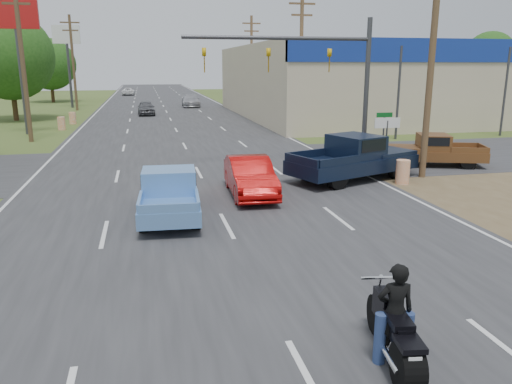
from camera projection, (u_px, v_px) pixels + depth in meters
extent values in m
cube|color=#2D2D30|center=(170.00, 119.00, 45.49)|extent=(15.00, 180.00, 0.02)
cube|color=#2D2D30|center=(194.00, 165.00, 24.67)|extent=(120.00, 10.00, 0.02)
cube|color=brown|center=(498.00, 191.00, 19.41)|extent=(8.00, 18.00, 0.01)
cube|color=#B7A88C|center=(483.00, 80.00, 51.39)|extent=(50.00, 28.00, 6.60)
cylinder|color=#4C3823|center=(432.00, 60.00, 20.70)|extent=(0.28, 0.28, 10.00)
cylinder|color=#4C3823|center=(301.00, 62.00, 37.74)|extent=(0.28, 0.28, 10.00)
cube|color=#4C3823|center=(302.00, 4.00, 36.71)|extent=(2.00, 0.14, 0.14)
cube|color=#4C3823|center=(302.00, 15.00, 36.90)|extent=(1.60, 0.14, 0.14)
cylinder|color=#4C3823|center=(252.00, 64.00, 54.77)|extent=(0.28, 0.28, 10.00)
cube|color=#4C3823|center=(251.00, 23.00, 53.74)|extent=(2.00, 0.14, 0.14)
cube|color=#4C3823|center=(251.00, 31.00, 53.94)|extent=(1.60, 0.14, 0.14)
cylinder|color=#4C3823|center=(23.00, 62.00, 30.91)|extent=(0.28, 0.28, 10.00)
cube|color=#4C3823|center=(16.00, 4.00, 30.08)|extent=(1.60, 0.14, 0.14)
cylinder|color=#4C3823|center=(73.00, 63.00, 53.63)|extent=(0.28, 0.28, 10.00)
cube|color=#4C3823|center=(70.00, 22.00, 52.60)|extent=(2.00, 0.14, 0.14)
cube|color=#4C3823|center=(70.00, 30.00, 52.79)|extent=(1.60, 0.14, 0.14)
cylinder|color=#422D19|center=(14.00, 102.00, 44.15)|extent=(0.44, 0.44, 3.24)
sphere|color=#1E4914|center=(9.00, 56.00, 43.18)|extent=(7.56, 7.56, 7.56)
cylinder|color=#422D19|center=(52.00, 91.00, 66.76)|extent=(0.44, 0.44, 2.88)
sphere|color=#1E4914|center=(50.00, 64.00, 65.90)|extent=(6.72, 6.72, 6.72)
cylinder|color=#422D19|center=(487.00, 84.00, 84.98)|extent=(0.44, 0.44, 3.60)
sphere|color=#1E4914|center=(490.00, 57.00, 83.90)|extent=(8.40, 8.40, 8.40)
cylinder|color=#422D19|center=(302.00, 81.00, 103.42)|extent=(0.44, 0.44, 3.42)
sphere|color=#1E4914|center=(303.00, 60.00, 102.39)|extent=(7.98, 7.98, 7.98)
cylinder|color=orange|center=(403.00, 172.00, 20.55)|extent=(0.56, 0.56, 1.00)
cylinder|color=orange|center=(336.00, 142.00, 28.68)|extent=(0.56, 0.56, 1.00)
cylinder|color=orange|center=(61.00, 123.00, 37.91)|extent=(0.56, 0.56, 1.00)
cylinder|color=orange|center=(73.00, 118.00, 41.76)|extent=(0.56, 0.56, 1.00)
cylinder|color=#3F3F44|center=(21.00, 70.00, 34.61)|extent=(0.30, 0.30, 9.00)
cube|color=#B21414|center=(15.00, 13.00, 33.70)|extent=(3.00, 0.35, 2.00)
cylinder|color=#3F3F44|center=(69.00, 68.00, 57.33)|extent=(0.30, 0.30, 9.00)
cube|color=white|center=(66.00, 34.00, 56.42)|extent=(3.00, 0.35, 2.00)
cylinder|color=#3F3F44|center=(386.00, 148.00, 22.31)|extent=(0.08, 0.08, 2.40)
cube|color=white|center=(387.00, 123.00, 22.04)|extent=(1.20, 0.05, 0.45)
cylinder|color=#3F3F44|center=(383.00, 142.00, 23.86)|extent=(0.08, 0.08, 2.40)
cube|color=#0C591E|center=(385.00, 115.00, 23.54)|extent=(0.80, 0.04, 0.22)
cylinder|color=#3F3F44|center=(366.00, 92.00, 24.65)|extent=(0.24, 0.24, 7.00)
cylinder|color=#3F3F44|center=(279.00, 38.00, 23.09)|extent=(9.00, 0.18, 0.18)
imported|color=gold|center=(330.00, 49.00, 23.72)|extent=(0.18, 0.40, 1.10)
imported|color=gold|center=(268.00, 48.00, 23.10)|extent=(0.18, 0.40, 1.10)
imported|color=gold|center=(204.00, 48.00, 22.47)|extent=(0.18, 0.40, 1.10)
imported|color=#B30908|center=(250.00, 177.00, 18.66)|extent=(1.67, 4.38, 1.43)
cylinder|color=black|center=(408.00, 367.00, 7.48)|extent=(0.46, 0.78, 0.73)
cylinder|color=black|center=(376.00, 315.00, 9.04)|extent=(0.24, 0.75, 0.73)
cube|color=black|center=(391.00, 320.00, 8.21)|extent=(0.45, 1.36, 0.33)
cube|color=black|center=(387.00, 300.00, 8.42)|extent=(0.38, 0.65, 0.24)
cube|color=black|center=(399.00, 320.00, 7.84)|extent=(0.42, 0.66, 0.11)
cylinder|color=white|center=(381.00, 278.00, 8.68)|extent=(0.72, 0.17, 0.06)
cube|color=white|center=(415.00, 362.00, 7.18)|extent=(0.20, 0.05, 0.13)
imported|color=black|center=(395.00, 317.00, 8.03)|extent=(0.65, 0.48, 1.64)
cylinder|color=black|center=(148.00, 196.00, 17.31)|extent=(0.31, 0.74, 0.72)
cylinder|color=black|center=(192.00, 194.00, 17.55)|extent=(0.31, 0.74, 0.72)
cylinder|color=black|center=(144.00, 220.00, 14.62)|extent=(0.31, 0.74, 0.72)
cylinder|color=black|center=(195.00, 218.00, 14.85)|extent=(0.31, 0.74, 0.72)
cube|color=#6395D5|center=(170.00, 200.00, 16.03)|extent=(2.08, 4.79, 0.47)
cube|color=#6395D5|center=(170.00, 181.00, 17.31)|extent=(1.82, 1.88, 0.16)
cube|color=#6395D5|center=(169.00, 181.00, 15.97)|extent=(1.74, 1.50, 0.77)
cube|color=black|center=(169.00, 177.00, 15.94)|extent=(1.76, 1.22, 0.41)
cube|color=#6395D5|center=(169.00, 209.00, 13.74)|extent=(1.66, 0.17, 0.27)
cylinder|color=black|center=(366.00, 162.00, 22.98)|extent=(0.95, 0.63, 0.89)
cylinder|color=black|center=(397.00, 169.00, 21.48)|extent=(0.95, 0.63, 0.89)
cylinder|color=black|center=(307.00, 171.00, 21.12)|extent=(0.95, 0.63, 0.89)
cylinder|color=black|center=(337.00, 179.00, 19.61)|extent=(0.95, 0.63, 0.89)
cube|color=black|center=(353.00, 164.00, 21.24)|extent=(6.19, 4.16, 0.58)
cube|color=black|center=(382.00, 152.00, 22.08)|extent=(2.81, 2.76, 0.20)
cube|color=black|center=(356.00, 146.00, 21.11)|extent=(2.36, 2.53, 0.94)
cube|color=black|center=(356.00, 142.00, 21.07)|extent=(2.05, 2.45, 0.50)
cube|color=black|center=(301.00, 161.00, 19.60)|extent=(0.82, 1.94, 0.33)
cylinder|color=black|center=(407.00, 161.00, 23.78)|extent=(0.76, 0.49, 0.71)
cylinder|color=black|center=(402.00, 155.00, 25.23)|extent=(0.76, 0.49, 0.71)
cylinder|color=black|center=(468.00, 162.00, 23.47)|extent=(0.76, 0.49, 0.71)
cylinder|color=black|center=(459.00, 156.00, 24.92)|extent=(0.76, 0.49, 0.71)
cube|color=brown|center=(434.00, 154.00, 24.30)|extent=(4.97, 3.21, 0.46)
cube|color=brown|center=(405.00, 148.00, 24.38)|extent=(2.22, 2.18, 0.16)
cube|color=brown|center=(433.00, 142.00, 24.16)|extent=(1.86, 2.01, 0.76)
cube|color=black|center=(433.00, 139.00, 24.13)|extent=(1.60, 1.95, 0.40)
cube|color=brown|center=(484.00, 148.00, 23.96)|extent=(0.61, 1.58, 0.27)
imported|color=#525357|center=(146.00, 108.00, 49.38)|extent=(1.73, 4.06, 1.37)
imported|color=#A6A5AA|center=(191.00, 101.00, 59.37)|extent=(2.23, 5.13, 1.47)
imported|color=white|center=(128.00, 92.00, 82.84)|extent=(2.06, 4.34, 1.20)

